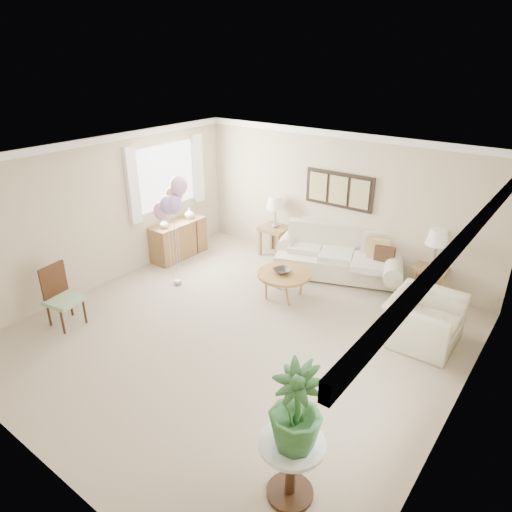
# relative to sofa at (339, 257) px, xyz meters

# --- Properties ---
(ground_plane) EXTENTS (6.00, 6.00, 0.00)m
(ground_plane) POSITION_rel_sofa_xyz_m (-0.23, -2.74, -0.36)
(ground_plane) COLOR #A08F7C
(room_shell) EXTENTS (6.04, 6.04, 2.60)m
(room_shell) POSITION_rel_sofa_xyz_m (-0.34, -2.65, 1.27)
(room_shell) COLOR tan
(room_shell) RESTS_ON ground
(wall_art_triptych) EXTENTS (1.35, 0.06, 0.65)m
(wall_art_triptych) POSITION_rel_sofa_xyz_m (-0.23, 0.22, 1.19)
(wall_art_triptych) COLOR black
(wall_art_triptych) RESTS_ON ground
(sofa) EXTENTS (2.76, 1.66, 0.91)m
(sofa) POSITION_rel_sofa_xyz_m (0.00, 0.00, 0.00)
(sofa) COLOR beige
(sofa) RESTS_ON ground
(end_table_left) EXTENTS (0.56, 0.51, 0.61)m
(end_table_left) POSITION_rel_sofa_xyz_m (-1.49, 0.02, 0.15)
(end_table_left) COLOR olive
(end_table_left) RESTS_ON ground
(end_table_right) EXTENTS (0.53, 0.48, 0.58)m
(end_table_right) POSITION_rel_sofa_xyz_m (1.64, 0.15, 0.13)
(end_table_right) COLOR olive
(end_table_right) RESTS_ON ground
(lamp_left) EXTENTS (0.36, 0.36, 0.64)m
(lamp_left) POSITION_rel_sofa_xyz_m (-1.49, 0.02, 0.74)
(lamp_left) COLOR gray
(lamp_left) RESTS_ON end_table_left
(lamp_right) EXTENTS (0.37, 0.37, 0.65)m
(lamp_right) POSITION_rel_sofa_xyz_m (1.64, 0.15, 0.72)
(lamp_right) COLOR gray
(lamp_right) RESTS_ON end_table_right
(coffee_table) EXTENTS (0.91, 0.91, 0.46)m
(coffee_table) POSITION_rel_sofa_xyz_m (-0.33, -1.37, 0.07)
(coffee_table) COLOR olive
(coffee_table) RESTS_ON ground
(decor_bowl) EXTENTS (0.36, 0.36, 0.07)m
(decor_bowl) POSITION_rel_sofa_xyz_m (-0.36, -1.38, 0.14)
(decor_bowl) COLOR #2E2924
(decor_bowl) RESTS_ON coffee_table
(armchair) EXTENTS (0.94, 1.07, 0.69)m
(armchair) POSITION_rel_sofa_xyz_m (1.99, -1.23, -0.01)
(armchair) COLOR beige
(armchair) RESTS_ON ground
(side_table) EXTENTS (0.62, 0.62, 0.67)m
(side_table) POSITION_rel_sofa_xyz_m (1.85, -4.51, 0.15)
(side_table) COLOR silver
(side_table) RESTS_ON ground
(potted_plant) EXTENTS (0.57, 0.57, 0.86)m
(potted_plant) POSITION_rel_sofa_xyz_m (1.89, -4.53, 0.74)
(potted_plant) COLOR #23531D
(potted_plant) RESTS_ON side_table
(accent_chair) EXTENTS (0.54, 0.54, 0.96)m
(accent_chair) POSITION_rel_sofa_xyz_m (-2.59, -4.09, 0.14)
(accent_chair) COLOR gray
(accent_chair) RESTS_ON ground
(credenza) EXTENTS (0.46, 1.20, 0.74)m
(credenza) POSITION_rel_sofa_xyz_m (-2.99, -1.24, 0.01)
(credenza) COLOR olive
(credenza) RESTS_ON ground
(vase_white) EXTENTS (0.19, 0.19, 0.18)m
(vase_white) POSITION_rel_sofa_xyz_m (-2.97, -1.61, 0.47)
(vase_white) COLOR silver
(vase_white) RESTS_ON credenza
(vase_sage) EXTENTS (0.24, 0.24, 0.21)m
(vase_sage) POSITION_rel_sofa_xyz_m (-2.97, -0.92, 0.49)
(vase_sage) COLOR silver
(vase_sage) RESTS_ON credenza
(balloon_cluster) EXTENTS (0.57, 0.47, 2.01)m
(balloon_cluster) POSITION_rel_sofa_xyz_m (-2.10, -2.15, 1.23)
(balloon_cluster) COLOR gray
(balloon_cluster) RESTS_ON ground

